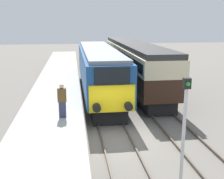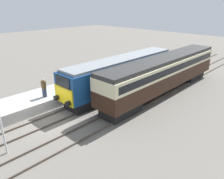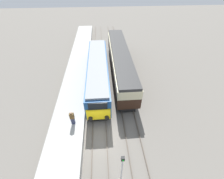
{
  "view_description": "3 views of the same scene",
  "coord_description": "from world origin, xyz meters",
  "views": [
    {
      "loc": [
        -2.01,
        -12.57,
        5.8
      ],
      "look_at": [
        0.0,
        1.71,
        2.24
      ],
      "focal_mm": 45.0,
      "sensor_mm": 36.0,
      "label": 1
    },
    {
      "loc": [
        14.49,
        -7.59,
        8.91
      ],
      "look_at": [
        1.7,
        5.71,
        1.6
      ],
      "focal_mm": 35.0,
      "sensor_mm": 36.0,
      "label": 2
    },
    {
      "loc": [
        0.64,
        -8.48,
        13.67
      ],
      "look_at": [
        1.7,
        5.71,
        1.6
      ],
      "focal_mm": 24.0,
      "sensor_mm": 36.0,
      "label": 3
    }
  ],
  "objects": [
    {
      "name": "person_on_platform",
      "position": [
        -2.61,
        1.35,
        1.83
      ],
      "size": [
        0.44,
        0.26,
        1.76
      ],
      "color": "#2D334C",
      "rests_on": "platform_left"
    },
    {
      "name": "signal_post",
      "position": [
        1.7,
        -3.97,
        2.35
      ],
      "size": [
        0.24,
        0.28,
        3.96
      ],
      "color": "silver",
      "rests_on": "ground_plane"
    },
    {
      "name": "passenger_carriage",
      "position": [
        3.4,
        11.69,
        2.36
      ],
      "size": [
        2.75,
        17.64,
        3.9
      ],
      "color": "black",
      "rests_on": "ground_plane"
    },
    {
      "name": "platform_left",
      "position": [
        -3.3,
        8.0,
        0.47
      ],
      "size": [
        3.5,
        50.0,
        0.95
      ],
      "color": "#A8A8A3",
      "rests_on": "ground_plane"
    },
    {
      "name": "rails_far_track",
      "position": [
        3.4,
        5.0,
        0.07
      ],
      "size": [
        1.5,
        60.0,
        0.14
      ],
      "color": "#4C4238",
      "rests_on": "ground_plane"
    },
    {
      "name": "rails_near_track",
      "position": [
        0.0,
        5.0,
        0.07
      ],
      "size": [
        1.51,
        60.0,
        0.14
      ],
      "color": "#4C4238",
      "rests_on": "ground_plane"
    },
    {
      "name": "locomotive",
      "position": [
        0.0,
        9.06,
        2.1
      ],
      "size": [
        2.7,
        15.2,
        3.72
      ],
      "color": "black",
      "rests_on": "ground_plane"
    },
    {
      "name": "ground_plane",
      "position": [
        0.0,
        0.0,
        0.0
      ],
      "size": [
        120.0,
        120.0,
        0.0
      ],
      "primitive_type": "plane",
      "color": "slate"
    }
  ]
}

